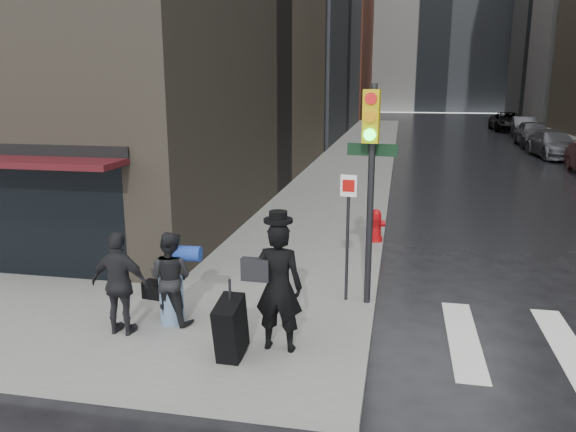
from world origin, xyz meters
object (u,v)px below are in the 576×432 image
Objects in this scene: fire_hydrant at (376,227)px; parked_car_5 at (524,127)px; parked_car_6 at (508,122)px; traffic_light at (369,166)px; parked_car_3 at (554,144)px; parked_car_4 at (533,133)px; man_jeans at (170,278)px; man_greycoat at (120,284)px; man_overcoat at (269,293)px.

fire_hydrant is 32.78m from parked_car_5.
parked_car_6 is at bearing 97.33° from parked_car_5.
parked_car_5 is (9.63, 35.60, -1.95)m from traffic_light.
traffic_light is at bearing -102.97° from parked_car_6.
parked_car_3 is at bearing 75.80° from traffic_light.
parked_car_5 is (0.60, 5.91, -0.06)m from parked_car_4.
man_jeans reaches higher than parked_car_5.
parked_car_5 is 5.91m from parked_car_6.
traffic_light reaches higher than parked_car_3.
parked_car_5 is at bearing -106.69° from man_greycoat.
fire_hydrant is (-0.00, 4.27, -2.19)m from traffic_light.
man_jeans reaches higher than parked_car_3.
parked_car_6 is (12.61, 42.97, -0.18)m from man_jeans.
man_greycoat is at bearing -0.94° from man_overcoat.
man_greycoat is at bearing -103.99° from parked_car_5.
man_jeans reaches higher than fire_hydrant.
traffic_light reaches higher than man_greycoat.
parked_car_4 is (10.33, 31.85, -0.26)m from man_overcoat.
parked_car_3 is (12.04, 25.25, -0.23)m from man_jeans.
parked_car_3 is at bearing -109.39° from man_overcoat.
traffic_light is (3.77, 2.03, 1.72)m from man_greycoat.
traffic_light is at bearing -147.48° from man_jeans.
man_greycoat is 4.61m from traffic_light.
man_jeans is at bearing -106.49° from parked_car_6.
fire_hydrant is (3.16, 5.73, -0.43)m from man_jeans.
man_overcoat is at bearing 167.26° from man_jeans.
man_greycoat is 28.75m from parked_car_3.
parked_car_6 is (9.46, 37.23, 0.25)m from fire_hydrant.
fire_hydrant is 26.98m from parked_car_4.
fire_hydrant is at bearing -99.37° from man_overcoat.
parked_car_5 is at bearing -88.43° from parked_car_6.
traffic_light is 25.47m from parked_car_3.
man_jeans is 0.84m from man_greycoat.
traffic_light is 36.93m from parked_car_5.
man_overcoat reaches higher than fire_hydrant.
traffic_light is (3.16, 1.46, 1.76)m from man_jeans.
parked_car_5 is (13.40, 37.63, -0.23)m from man_greycoat.
parked_car_6 is at bearing -103.99° from man_greycoat.
parked_car_3 is 0.89× the size of parked_car_6.
man_jeans is at bearing -18.41° from man_overcoat.
man_jeans reaches higher than parked_car_4.
traffic_light is at bearing -105.46° from parked_car_4.
traffic_light reaches higher than man_overcoat.
parked_car_3 is at bearing -91.99° from parked_car_6.
man_jeans is 3.90m from traffic_light.
man_overcoat is 0.46× the size of parked_car_4.
man_jeans is 44.78m from parked_car_6.
parked_car_3 is (8.88, 23.79, -2.00)m from traffic_light.
man_jeans is 0.94× the size of man_greycoat.
parked_car_6 is (0.57, 17.72, 0.05)m from parked_car_3.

